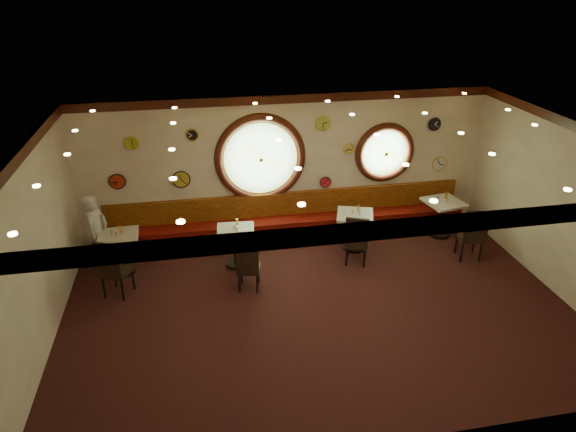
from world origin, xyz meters
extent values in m
cube|color=black|center=(0.00, 0.00, 0.00)|extent=(9.00, 6.00, 0.00)
cube|color=gold|center=(0.00, 0.00, 3.20)|extent=(9.00, 6.00, 0.02)
cube|color=beige|center=(0.00, 3.00, 1.60)|extent=(9.00, 0.02, 3.20)
cube|color=beige|center=(0.00, -3.00, 1.60)|extent=(9.00, 0.02, 3.20)
cube|color=beige|center=(-4.50, 0.00, 1.60)|extent=(0.02, 6.00, 3.20)
cube|color=beige|center=(4.50, 0.00, 1.60)|extent=(0.02, 6.00, 3.20)
cube|color=#37130A|center=(0.00, 2.95, 3.11)|extent=(9.00, 0.10, 0.18)
cube|color=#37130A|center=(0.00, -2.95, 3.11)|extent=(9.00, 0.10, 0.18)
cube|color=#37130A|center=(-4.45, 0.00, 3.11)|extent=(0.10, 6.00, 0.18)
cube|color=black|center=(0.00, 2.72, 0.10)|extent=(8.00, 0.55, 0.20)
cube|color=#5B0C07|center=(0.00, 2.72, 0.35)|extent=(8.00, 0.55, 0.30)
cube|color=#661408|center=(0.00, 2.94, 0.75)|extent=(8.00, 0.10, 0.55)
cylinder|color=#78A864|center=(-0.60, 3.00, 1.85)|extent=(1.66, 0.02, 1.66)
torus|color=#37130A|center=(-0.60, 2.98, 1.85)|extent=(1.98, 0.18, 1.98)
torus|color=gold|center=(-0.60, 2.95, 1.85)|extent=(1.61, 0.03, 1.61)
cylinder|color=#78A864|center=(2.20, 3.00, 1.80)|extent=(1.10, 0.02, 1.10)
torus|color=#37130A|center=(2.20, 2.98, 1.80)|extent=(1.38, 0.18, 1.38)
torus|color=gold|center=(2.20, 2.95, 1.80)|extent=(1.09, 0.03, 1.09)
cylinder|color=black|center=(-2.00, 2.96, 2.45)|extent=(0.24, 0.03, 0.24)
cylinder|color=#A0B839|center=(0.75, 2.96, 2.55)|extent=(0.30, 0.03, 0.30)
cylinder|color=red|center=(0.85, 2.96, 1.20)|extent=(0.24, 0.03, 0.24)
cylinder|color=silver|center=(3.55, 2.96, 1.45)|extent=(0.34, 0.03, 0.34)
cylinder|color=gold|center=(-2.30, 2.96, 1.50)|extent=(0.36, 0.03, 0.36)
cylinder|color=black|center=(3.30, 2.96, 2.40)|extent=(0.28, 0.03, 0.28)
cylinder|color=#97B824|center=(-3.20, 2.96, 2.35)|extent=(0.26, 0.03, 0.26)
cylinder|color=red|center=(-3.60, 2.96, 1.55)|extent=(0.32, 0.03, 0.32)
cylinder|color=gold|center=(1.35, 2.96, 1.95)|extent=(0.22, 0.03, 0.22)
cylinder|color=black|center=(-3.57, 1.90, 0.03)|extent=(0.48, 0.48, 0.07)
cylinder|color=black|center=(-3.57, 1.90, 0.41)|extent=(0.13, 0.13, 0.76)
cube|color=silver|center=(-3.57, 1.90, 0.81)|extent=(0.80, 0.80, 0.05)
cylinder|color=black|center=(-1.30, 1.76, 0.03)|extent=(0.46, 0.46, 0.06)
cylinder|color=black|center=(-1.30, 1.76, 0.40)|extent=(0.13, 0.13, 0.74)
cube|color=silver|center=(-1.30, 1.76, 0.79)|extent=(0.80, 0.80, 0.05)
cylinder|color=black|center=(1.26, 1.99, 0.03)|extent=(0.47, 0.47, 0.06)
cylinder|color=black|center=(1.26, 1.99, 0.41)|extent=(0.13, 0.13, 0.75)
cube|color=silver|center=(1.26, 1.99, 0.80)|extent=(0.95, 0.95, 0.05)
cylinder|color=black|center=(3.39, 2.22, 0.03)|extent=(0.48, 0.48, 0.07)
cylinder|color=black|center=(3.39, 2.22, 0.42)|extent=(0.13, 0.13, 0.77)
cube|color=silver|center=(3.39, 2.22, 0.82)|extent=(0.89, 0.89, 0.06)
cube|color=black|center=(-3.57, 1.15, 0.49)|extent=(0.65, 0.65, 0.09)
cube|color=black|center=(-3.66, 0.95, 0.86)|extent=(0.48, 0.26, 0.64)
cube|color=black|center=(-1.15, 0.89, 0.43)|extent=(0.51, 0.51, 0.07)
cube|color=black|center=(-1.19, 0.71, 0.74)|extent=(0.43, 0.14, 0.56)
cube|color=black|center=(1.14, 1.42, 0.46)|extent=(0.60, 0.60, 0.08)
cube|color=black|center=(1.06, 1.23, 0.81)|extent=(0.45, 0.23, 0.60)
cube|color=black|center=(3.52, 1.18, 0.49)|extent=(0.57, 0.57, 0.09)
cube|color=black|center=(3.48, 0.97, 0.85)|extent=(0.49, 0.15, 0.64)
cylinder|color=silver|center=(-3.69, 1.94, 0.89)|extent=(0.04, 0.04, 0.10)
cylinder|color=silver|center=(-1.32, 1.83, 0.86)|extent=(0.03, 0.03, 0.09)
cylinder|color=silver|center=(1.20, 1.99, 0.88)|extent=(0.04, 0.04, 0.10)
cylinder|color=#B8B8BD|center=(3.25, 2.24, 0.90)|extent=(0.04, 0.04, 0.10)
cylinder|color=silver|center=(-3.59, 1.84, 0.89)|extent=(0.04, 0.04, 0.10)
cylinder|color=#BDBCC1|center=(-1.27, 1.69, 0.87)|extent=(0.04, 0.04, 0.11)
cylinder|color=silver|center=(1.33, 1.90, 0.88)|extent=(0.04, 0.04, 0.11)
cylinder|color=silver|center=(3.44, 2.16, 0.89)|extent=(0.03, 0.03, 0.09)
cylinder|color=gold|center=(-3.52, 1.97, 0.93)|extent=(0.06, 0.06, 0.18)
cylinder|color=gold|center=(-1.25, 1.90, 0.90)|extent=(0.05, 0.05, 0.17)
cylinder|color=gold|center=(1.36, 2.10, 0.90)|extent=(0.05, 0.05, 0.15)
cylinder|color=gold|center=(3.50, 2.34, 0.93)|extent=(0.05, 0.05, 0.17)
imported|color=silver|center=(-4.00, 2.20, 0.80)|extent=(0.55, 0.67, 1.59)
camera|label=1|loc=(-1.94, -7.36, 5.54)|focal=32.00mm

